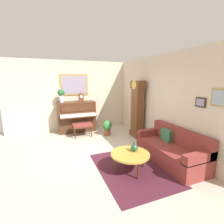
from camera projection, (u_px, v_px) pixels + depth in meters
The scene contains 13 objects.
ground_plane at pixel (85, 156), 4.53m from camera, with size 6.40×6.00×0.10m, color beige.
wall_left at pixel (70, 96), 6.62m from camera, with size 0.13×4.90×2.80m.
wall_back at pixel (159, 101), 5.10m from camera, with size 5.30×0.13×2.80m.
area_rug at pixel (132, 169), 3.79m from camera, with size 2.10×1.50×0.01m, color #4C1E2D.
piano at pixel (77, 116), 6.50m from camera, with size 0.87×1.44×1.20m.
piano_bench at pixel (82, 126), 5.91m from camera, with size 0.42×0.70×0.48m.
grandfather_clock at pixel (137, 110), 5.83m from camera, with size 0.52×0.34×2.03m.
couch at pixel (171, 149), 4.13m from camera, with size 1.90×0.80×0.84m.
coffee_table at pixel (130, 154), 3.67m from camera, with size 0.88×0.88×0.42m.
mantel_clock at pixel (81, 97), 6.42m from camera, with size 0.13×0.18×0.38m.
flower_vase at pixel (61, 94), 6.12m from camera, with size 0.26×0.26×0.58m.
green_jug at pixel (134, 148), 3.75m from camera, with size 0.17×0.17×0.24m.
potted_plant at pixel (107, 127), 6.07m from camera, with size 0.36×0.36×0.56m.
Camera 1 is at (4.18, -0.85, 2.05)m, focal length 26.05 mm.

